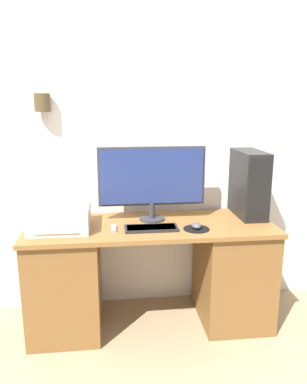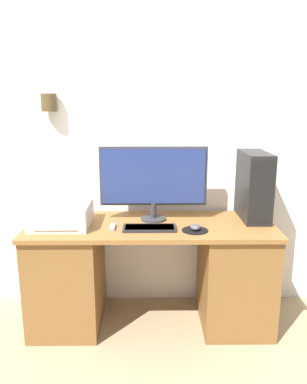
{
  "view_description": "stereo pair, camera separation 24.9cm",
  "coord_description": "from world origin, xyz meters",
  "px_view_note": "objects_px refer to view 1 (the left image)",
  "views": [
    {
      "loc": [
        -0.25,
        -2.1,
        1.56
      ],
      "look_at": [
        0.02,
        0.3,
        0.97
      ],
      "focal_mm": 35.0,
      "sensor_mm": 36.0,
      "label": 1
    },
    {
      "loc": [
        -0.01,
        -2.11,
        1.56
      ],
      "look_at": [
        0.02,
        0.3,
        0.97
      ],
      "focal_mm": 35.0,
      "sensor_mm": 36.0,
      "label": 2
    }
  ],
  "objects_px": {
    "printer": "(60,218)",
    "mouse": "(196,226)",
    "computer_tower": "(248,183)",
    "remote_control": "(114,228)",
    "monitor": "(152,178)",
    "keyboard": "(151,228)"
  },
  "relations": [
    {
      "from": "computer_tower",
      "to": "remote_control",
      "type": "xyz_separation_m",
      "value": [
        -0.98,
        -0.22,
        -0.23
      ]
    },
    {
      "from": "mouse",
      "to": "remote_control",
      "type": "height_order",
      "value": "mouse"
    },
    {
      "from": "printer",
      "to": "computer_tower",
      "type": "bearing_deg",
      "value": 7.33
    },
    {
      "from": "mouse",
      "to": "remote_control",
      "type": "xyz_separation_m",
      "value": [
        -0.54,
        0.05,
        -0.01
      ]
    },
    {
      "from": "remote_control",
      "to": "printer",
      "type": "bearing_deg",
      "value": 171.0
    },
    {
      "from": "keyboard",
      "to": "mouse",
      "type": "distance_m",
      "value": 0.3
    },
    {
      "from": "monitor",
      "to": "mouse",
      "type": "relative_size",
      "value": 8.88
    },
    {
      "from": "mouse",
      "to": "computer_tower",
      "type": "distance_m",
      "value": 0.56
    },
    {
      "from": "monitor",
      "to": "remote_control",
      "type": "bearing_deg",
      "value": -146.45
    },
    {
      "from": "monitor",
      "to": "remote_control",
      "type": "xyz_separation_m",
      "value": [
        -0.27,
        -0.18,
        -0.29
      ]
    },
    {
      "from": "mouse",
      "to": "computer_tower",
      "type": "height_order",
      "value": "computer_tower"
    },
    {
      "from": "monitor",
      "to": "keyboard",
      "type": "bearing_deg",
      "value": -97.41
    },
    {
      "from": "computer_tower",
      "to": "monitor",
      "type": "bearing_deg",
      "value": -176.3
    },
    {
      "from": "printer",
      "to": "mouse",
      "type": "bearing_deg",
      "value": -6.66
    },
    {
      "from": "printer",
      "to": "remote_control",
      "type": "relative_size",
      "value": 3.18
    },
    {
      "from": "keyboard",
      "to": "computer_tower",
      "type": "height_order",
      "value": "computer_tower"
    },
    {
      "from": "computer_tower",
      "to": "printer",
      "type": "height_order",
      "value": "computer_tower"
    },
    {
      "from": "printer",
      "to": "monitor",
      "type": "bearing_deg",
      "value": 11.42
    },
    {
      "from": "monitor",
      "to": "computer_tower",
      "type": "xyz_separation_m",
      "value": [
        0.71,
        0.05,
        -0.06
      ]
    },
    {
      "from": "computer_tower",
      "to": "remote_control",
      "type": "bearing_deg",
      "value": -167.02
    },
    {
      "from": "computer_tower",
      "to": "remote_control",
      "type": "relative_size",
      "value": 3.94
    },
    {
      "from": "keyboard",
      "to": "monitor",
      "type": "bearing_deg",
      "value": 82.59
    }
  ]
}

